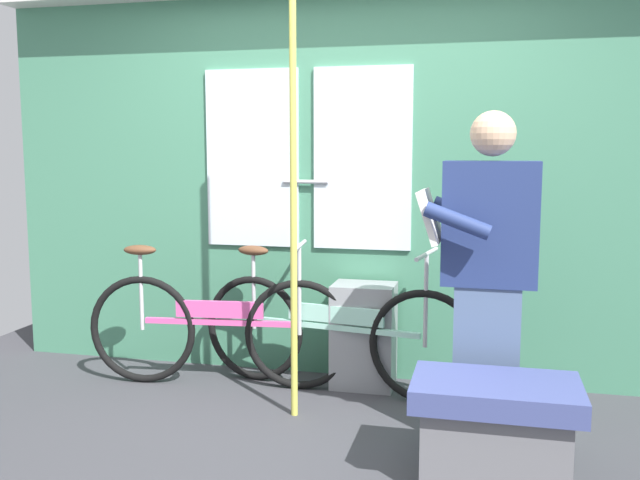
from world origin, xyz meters
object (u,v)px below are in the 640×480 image
object	(u,v)px
handrail_pole	(293,197)
trash_bin_by_wall	(364,335)
bicycle_near_door	(218,328)
passenger_reading_newspaper	(487,272)
bench_seat_corner	(495,429)
bicycle_leaning_behind	(334,333)

from	to	relation	value
handrail_pole	trash_bin_by_wall	bearing A→B (deg)	63.01
bicycle_near_door	passenger_reading_newspaper	distance (m)	1.70
bicycle_near_door	handrail_pole	xyz separation A→B (m)	(0.57, -0.35, 0.82)
passenger_reading_newspaper	bench_seat_corner	world-z (taller)	passenger_reading_newspaper
bicycle_leaning_behind	bench_seat_corner	distance (m)	1.34
passenger_reading_newspaper	handrail_pole	world-z (taller)	handrail_pole
passenger_reading_newspaper	bench_seat_corner	distance (m)	0.74
bicycle_near_door	bench_seat_corner	size ratio (longest dim) A/B	2.32
passenger_reading_newspaper	bicycle_leaning_behind	bearing A→B (deg)	-31.37
bicycle_near_door	trash_bin_by_wall	size ratio (longest dim) A/B	2.60
bicycle_near_door	handrail_pole	size ratio (longest dim) A/B	0.69
passenger_reading_newspaper	trash_bin_by_wall	bearing A→B (deg)	-42.77
bicycle_leaning_behind	trash_bin_by_wall	bearing A→B (deg)	48.64
bicycle_leaning_behind	handrail_pole	world-z (taller)	handrail_pole
bicycle_near_door	handrail_pole	bearing A→B (deg)	-38.11
bicycle_near_door	trash_bin_by_wall	world-z (taller)	bicycle_near_door
bicycle_leaning_behind	passenger_reading_newspaper	distance (m)	1.13
bicycle_leaning_behind	trash_bin_by_wall	size ratio (longest dim) A/B	2.74
handrail_pole	bicycle_leaning_behind	bearing A→B (deg)	73.69
bicycle_leaning_behind	bench_seat_corner	size ratio (longest dim) A/B	2.44
handrail_pole	bicycle_near_door	bearing A→B (deg)	148.12
bicycle_near_door	bench_seat_corner	world-z (taller)	bicycle_near_door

